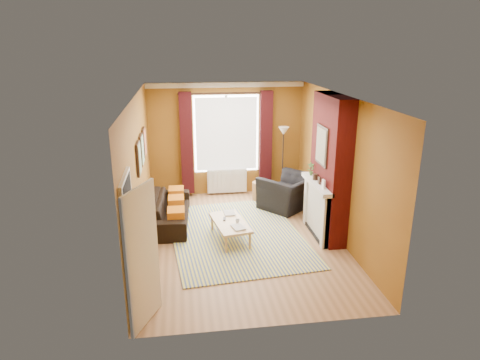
# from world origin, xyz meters

# --- Properties ---
(ground) EXTENTS (5.50, 5.50, 0.00)m
(ground) POSITION_xyz_m (0.00, 0.00, 0.00)
(ground) COLOR olive
(ground) RESTS_ON ground
(room_walls) EXTENTS (3.82, 5.54, 2.83)m
(room_walls) POSITION_xyz_m (0.63, 0.29, 1.38)
(room_walls) COLOR brown
(room_walls) RESTS_ON ground
(striped_rug) EXTENTS (2.87, 3.75, 0.02)m
(striped_rug) POSITION_xyz_m (-0.09, 0.21, 0.01)
(striped_rug) COLOR #374E98
(striped_rug) RESTS_ON ground
(sofa) EXTENTS (0.90, 2.07, 0.59)m
(sofa) POSITION_xyz_m (-1.42, 0.98, 0.30)
(sofa) COLOR black
(sofa) RESTS_ON ground
(armchair) EXTENTS (1.57, 1.56, 0.77)m
(armchair) POSITION_xyz_m (1.31, 1.51, 0.38)
(armchair) COLOR black
(armchair) RESTS_ON ground
(coffee_table) EXTENTS (0.77, 1.24, 0.39)m
(coffee_table) POSITION_xyz_m (-0.23, 0.00, 0.34)
(coffee_table) COLOR tan
(coffee_table) RESTS_ON ground
(wicker_stool) EXTENTS (0.43, 0.43, 0.46)m
(wicker_stool) POSITION_xyz_m (0.75, 2.10, 0.23)
(wicker_stool) COLOR olive
(wicker_stool) RESTS_ON ground
(floor_lamp) EXTENTS (0.30, 0.30, 1.77)m
(floor_lamp) POSITION_xyz_m (1.34, 2.28, 1.40)
(floor_lamp) COLOR black
(floor_lamp) RESTS_ON ground
(book_a) EXTENTS (0.29, 0.34, 0.03)m
(book_a) POSITION_xyz_m (-0.22, -0.34, 0.40)
(book_a) COLOR #999999
(book_a) RESTS_ON coffee_table
(book_b) EXTENTS (0.24, 0.31, 0.02)m
(book_b) POSITION_xyz_m (-0.31, 0.41, 0.40)
(book_b) COLOR #999999
(book_b) RESTS_ON coffee_table
(mug) EXTENTS (0.09, 0.09, 0.08)m
(mug) POSITION_xyz_m (-0.10, -0.10, 0.43)
(mug) COLOR #999999
(mug) RESTS_ON coffee_table
(tv_remote) EXTENTS (0.07, 0.16, 0.02)m
(tv_remote) POSITION_xyz_m (-0.33, 0.13, 0.40)
(tv_remote) COLOR #272729
(tv_remote) RESTS_ON coffee_table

